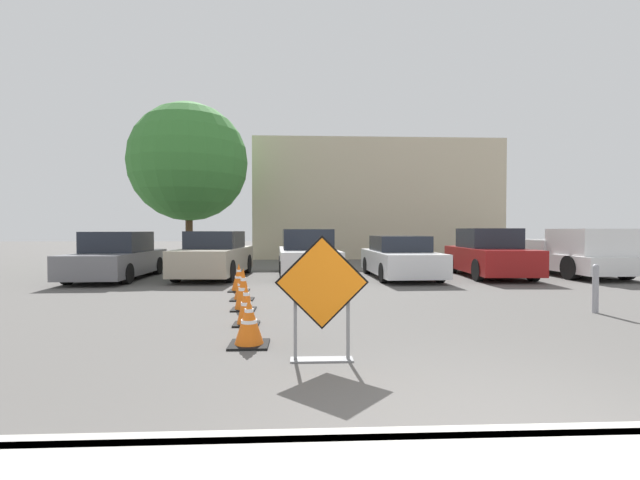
{
  "coord_description": "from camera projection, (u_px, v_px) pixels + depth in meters",
  "views": [
    {
      "loc": [
        -1.64,
        -2.94,
        1.57
      ],
      "look_at": [
        -0.92,
        12.79,
        1.2
      ],
      "focal_mm": 24.0,
      "sensor_mm": 36.0,
      "label": 1
    }
  ],
  "objects": [
    {
      "name": "street_tree_behind_lot",
      "position": [
        189.0,
        162.0,
        19.38
      ],
      "size": [
        5.32,
        5.32,
        7.31
      ],
      "color": "#513823",
      "rests_on": "ground_plane"
    },
    {
      "name": "parked_car_fifth",
      "position": [
        489.0,
        255.0,
        14.38
      ],
      "size": [
        2.06,
        4.32,
        1.63
      ],
      "rotation": [
        0.0,
        0.0,
        3.08
      ],
      "color": "maroon",
      "rests_on": "ground_plane"
    },
    {
      "name": "parked_car_fourth",
      "position": [
        400.0,
        258.0,
        14.1
      ],
      "size": [
        1.99,
        4.42,
        1.37
      ],
      "rotation": [
        0.0,
        0.0,
        3.17
      ],
      "color": "silver",
      "rests_on": "ground_plane"
    },
    {
      "name": "curb_lip",
      "position": [
        531.0,
        440.0,
        3.05
      ],
      "size": [
        23.97,
        0.2,
        0.14
      ],
      "color": "#ADAAA3",
      "rests_on": "ground_plane"
    },
    {
      "name": "traffic_cone_second",
      "position": [
        246.0,
        304.0,
        7.04
      ],
      "size": [
        0.42,
        0.42,
        0.7
      ],
      "color": "black",
      "rests_on": "ground_plane"
    },
    {
      "name": "traffic_cone_fifth",
      "position": [
        239.0,
        278.0,
        10.95
      ],
      "size": [
        0.51,
        0.51,
        0.71
      ],
      "color": "black",
      "rests_on": "ground_plane"
    },
    {
      "name": "ground_plane",
      "position": [
        354.0,
        281.0,
        13.04
      ],
      "size": [
        96.0,
        96.0,
        0.0
      ],
      "primitive_type": "plane",
      "color": "#565451"
    },
    {
      "name": "parked_car_second",
      "position": [
        215.0,
        256.0,
        14.17
      ],
      "size": [
        2.05,
        4.48,
        1.53
      ],
      "rotation": [
        0.0,
        0.0,
        3.08
      ],
      "color": "#A39984",
      "rests_on": "ground_plane"
    },
    {
      "name": "building_facade_backdrop",
      "position": [
        373.0,
        201.0,
        25.27
      ],
      "size": [
        13.67,
        5.0,
        6.54
      ],
      "color": "beige",
      "rests_on": "ground_plane"
    },
    {
      "name": "traffic_cone_third",
      "position": [
        243.0,
        290.0,
        8.36
      ],
      "size": [
        0.47,
        0.47,
        0.82
      ],
      "color": "black",
      "rests_on": "ground_plane"
    },
    {
      "name": "traffic_cone_fourth",
      "position": [
        242.0,
        285.0,
        9.58
      ],
      "size": [
        0.5,
        0.5,
        0.68
      ],
      "color": "black",
      "rests_on": "ground_plane"
    },
    {
      "name": "parked_car_third",
      "position": [
        307.0,
        255.0,
        14.42
      ],
      "size": [
        2.09,
        4.75,
        1.6
      ],
      "rotation": [
        0.0,
        0.0,
        3.2
      ],
      "color": "silver",
      "rests_on": "ground_plane"
    },
    {
      "name": "parked_car_nearest",
      "position": [
        117.0,
        257.0,
        13.74
      ],
      "size": [
        1.93,
        4.51,
        1.52
      ],
      "rotation": [
        0.0,
        0.0,
        3.16
      ],
      "color": "slate",
      "rests_on": "ground_plane"
    },
    {
      "name": "road_closed_sign",
      "position": [
        322.0,
        293.0,
        5.07
      ],
      "size": [
        1.12,
        0.2,
        1.51
      ],
      "color": "black",
      "rests_on": "ground_plane"
    },
    {
      "name": "bollard_nearest",
      "position": [
        595.0,
        287.0,
        8.08
      ],
      "size": [
        0.12,
        0.12,
        0.92
      ],
      "color": "gray",
      "rests_on": "ground_plane"
    },
    {
      "name": "pickup_truck",
      "position": [
        574.0,
        255.0,
        14.7
      ],
      "size": [
        2.05,
        5.27,
        1.61
      ],
      "rotation": [
        0.0,
        0.0,
        3.14
      ],
      "color": "silver",
      "rests_on": "ground_plane"
    },
    {
      "name": "traffic_cone_nearest",
      "position": [
        249.0,
        322.0,
        5.79
      ],
      "size": [
        0.53,
        0.53,
        0.65
      ],
      "color": "black",
      "rests_on": "ground_plane"
    }
  ]
}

